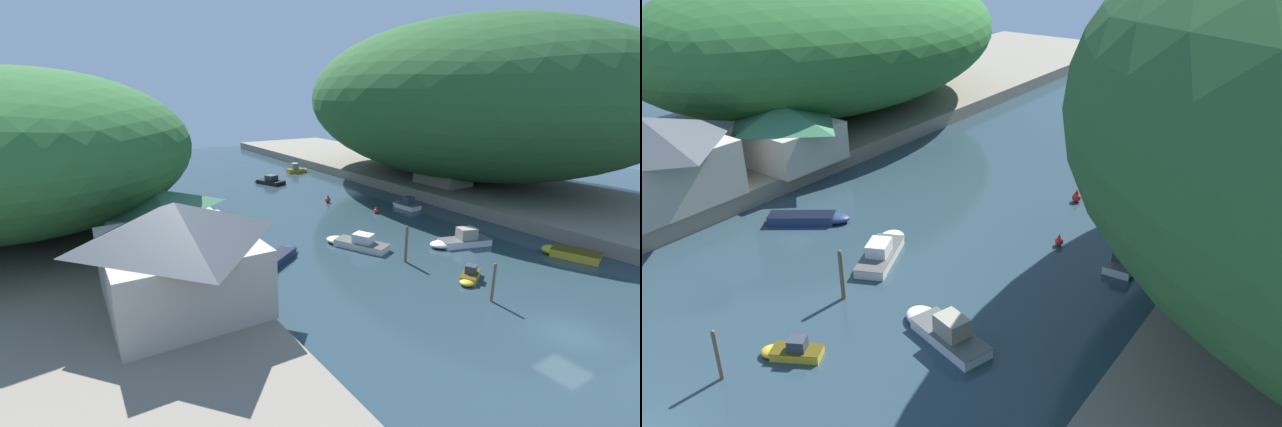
# 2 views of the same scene
# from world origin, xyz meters

# --- Properties ---
(water_surface) EXTENTS (130.00, 130.00, 0.00)m
(water_surface) POSITION_xyz_m (0.00, 30.00, 0.00)
(water_surface) COLOR #283D47
(water_surface) RESTS_ON ground
(left_bank) EXTENTS (22.00, 120.00, 1.40)m
(left_bank) POSITION_xyz_m (-25.93, 30.00, 0.70)
(left_bank) COLOR gray
(left_bank) RESTS_ON ground
(hillside_left) EXTENTS (30.47, 42.65, 14.58)m
(hillside_left) POSITION_xyz_m (-27.03, 38.52, 8.69)
(hillside_left) COLOR #2D662D
(hillside_left) RESTS_ON left_bank
(waterfront_building) EXTENTS (8.81, 10.46, 6.24)m
(waterfront_building) POSITION_xyz_m (-18.84, 13.26, 4.63)
(waterfront_building) COLOR #B2A899
(waterfront_building) RESTS_ON left_bank
(boathouse_shed) EXTENTS (8.44, 7.28, 4.75)m
(boathouse_shed) POSITION_xyz_m (-17.91, 24.44, 3.86)
(boathouse_shed) COLOR #B2A899
(boathouse_shed) RESTS_ON left_bank
(boat_near_quay) EXTENTS (3.24, 2.47, 1.10)m
(boat_near_quay) POSITION_xyz_m (1.01, 8.13, 0.34)
(boat_near_quay) COLOR gold
(boat_near_quay) RESTS_ON water_surface
(boat_far_upstream) EXTENTS (1.87, 3.77, 1.48)m
(boat_far_upstream) POSITION_xyz_m (11.18, 26.26, 0.44)
(boat_far_upstream) COLOR white
(boat_far_upstream) RESTS_ON water_surface
(boat_yellow_tender) EXTENTS (6.10, 3.33, 1.64)m
(boat_yellow_tender) POSITION_xyz_m (6.33, 13.71, 0.48)
(boat_yellow_tender) COLOR white
(boat_yellow_tender) RESTS_ON water_surface
(boat_white_cruiser) EXTENTS (3.88, 5.75, 1.36)m
(boat_white_cruiser) POSITION_xyz_m (3.01, 48.05, 0.41)
(boat_white_cruiser) COLOR black
(boat_white_cruiser) RESTS_ON water_surface
(boat_open_rowboat) EXTENTS (3.83, 1.94, 1.66)m
(boat_open_rowboat) POSITION_xyz_m (11.23, 53.84, 0.50)
(boat_open_rowboat) COLOR gold
(boat_open_rowboat) RESTS_ON water_surface
(boat_red_skiff) EXTENTS (5.51, 4.51, 0.67)m
(boat_red_skiff) POSITION_xyz_m (-9.45, 19.16, 0.33)
(boat_red_skiff) COLOR navy
(boat_red_skiff) RESTS_ON water_surface
(boat_navy_launch) EXTENTS (4.21, 6.33, 1.40)m
(boat_navy_launch) POSITION_xyz_m (-2.05, 18.42, 0.43)
(boat_navy_launch) COLOR silver
(boat_navy_launch) RESTS_ON water_surface
(mooring_post_nearest) EXTENTS (0.21, 0.21, 2.79)m
(mooring_post_nearest) POSITION_xyz_m (-0.41, 5.11, 1.40)
(mooring_post_nearest) COLOR brown
(mooring_post_nearest) RESTS_ON water_surface
(mooring_post_middle) EXTENTS (0.25, 0.25, 3.16)m
(mooring_post_middle) POSITION_xyz_m (-0.60, 13.40, 1.59)
(mooring_post_middle) COLOR brown
(mooring_post_middle) RESTS_ON water_surface
(channel_buoy_near) EXTENTS (0.56, 0.56, 0.84)m
(channel_buoy_near) POSITION_xyz_m (6.60, 26.24, 0.33)
(channel_buoy_near) COLOR red
(channel_buoy_near) RESTS_ON water_surface
(channel_buoy_far) EXTENTS (0.69, 0.69, 1.03)m
(channel_buoy_far) POSITION_xyz_m (4.47, 33.34, 0.40)
(channel_buoy_far) COLOR red
(channel_buoy_far) RESTS_ON water_surface
(person_on_quay) EXTENTS (0.28, 0.41, 1.69)m
(person_on_quay) POSITION_xyz_m (-16.44, 16.34, 2.38)
(person_on_quay) COLOR #282D3D
(person_on_quay) RESTS_ON left_bank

